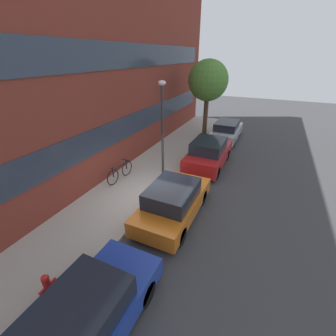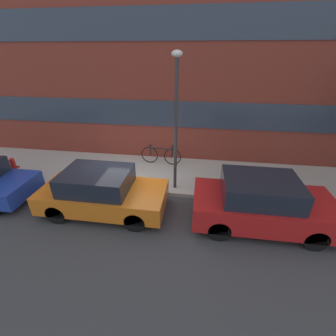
{
  "view_description": "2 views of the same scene",
  "coord_description": "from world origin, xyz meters",
  "views": [
    {
      "loc": [
        -6.82,
        -3.73,
        5.54
      ],
      "look_at": [
        1.32,
        0.03,
        0.97
      ],
      "focal_mm": 24.0,
      "sensor_mm": 36.0,
      "label": 1
    },
    {
      "loc": [
        2.32,
        -6.55,
        4.6
      ],
      "look_at": [
        1.35,
        0.23,
        1.01
      ],
      "focal_mm": 24.0,
      "sensor_mm": 36.0,
      "label": 2
    }
  ],
  "objects": [
    {
      "name": "rowhouse_facade",
      "position": [
        0.0,
        3.4,
        4.98
      ],
      "size": [
        28.0,
        1.02,
        9.95
      ],
      "color": "maroon",
      "rests_on": "ground_plane"
    },
    {
      "name": "fire_hydrant",
      "position": [
        -4.83,
        0.4,
        0.52
      ],
      "size": [
        0.47,
        0.26,
        0.77
      ],
      "color": "red",
      "rests_on": "sidewalk_strip"
    },
    {
      "name": "parked_car_blue",
      "position": [
        -5.11,
        -1.05,
        0.68
      ],
      "size": [
        3.86,
        1.65,
        1.36
      ],
      "color": "#1E3899",
      "rests_on": "ground_plane"
    },
    {
      "name": "parked_car_red",
      "position": [
        4.21,
        -1.05,
        0.75
      ],
      "size": [
        3.9,
        1.76,
        1.53
      ],
      "color": "#AD1919",
      "rests_on": "ground_plane"
    },
    {
      "name": "parked_car_orange",
      "position": [
        -0.55,
        -1.05,
        0.69
      ],
      "size": [
        3.87,
        1.72,
        1.4
      ],
      "color": "#D16619",
      "rests_on": "ground_plane"
    },
    {
      "name": "ground_plane",
      "position": [
        0.0,
        0.0,
        0.0
      ],
      "size": [
        56.0,
        56.0,
        0.0
      ],
      "primitive_type": "plane",
      "color": "#38383A"
    },
    {
      "name": "street_tree",
      "position": [
        8.59,
        0.47,
        3.95
      ],
      "size": [
        2.63,
        2.63,
        5.17
      ],
      "color": "#473323",
      "rests_on": "sidewalk_strip"
    },
    {
      "name": "bicycle",
      "position": [
        0.75,
        2.27,
        0.56
      ],
      "size": [
        1.78,
        0.44,
        0.86
      ],
      "rotation": [
        0.0,
        0.0,
        -0.07
      ],
      "color": "black",
      "rests_on": "sidewalk_strip"
    },
    {
      "name": "parked_car_silver",
      "position": [
        8.93,
        -1.05,
        0.67
      ],
      "size": [
        4.04,
        1.66,
        1.35
      ],
      "color": "#B2B5BA",
      "rests_on": "ground_plane"
    },
    {
      "name": "sidewalk_strip",
      "position": [
        0.0,
        1.48,
        0.07
      ],
      "size": [
        28.0,
        2.96,
        0.14
      ],
      "color": "#A8A399",
      "rests_on": "ground_plane"
    },
    {
      "name": "lamp_post",
      "position": [
        1.58,
        0.41,
        2.92
      ],
      "size": [
        0.32,
        0.32,
        4.49
      ],
      "color": "#2D2D30",
      "rests_on": "sidewalk_strip"
    }
  ]
}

